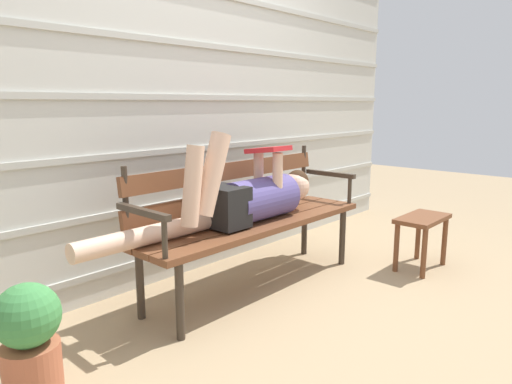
{
  "coord_description": "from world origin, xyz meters",
  "views": [
    {
      "loc": [
        -2.08,
        -1.83,
        1.17
      ],
      "look_at": [
        0.0,
        0.07,
        0.63
      ],
      "focal_mm": 32.47,
      "sensor_mm": 36.0,
      "label": 1
    }
  ],
  "objects_px": {
    "park_bench": "(248,212)",
    "footstool": "(422,228)",
    "reclining_person": "(245,197)",
    "potted_plant": "(30,340)"
  },
  "relations": [
    {
      "from": "park_bench",
      "to": "reclining_person",
      "type": "distance_m",
      "value": 0.17
    },
    {
      "from": "potted_plant",
      "to": "footstool",
      "type": "bearing_deg",
      "value": -11.66
    },
    {
      "from": "park_bench",
      "to": "footstool",
      "type": "xyz_separation_m",
      "value": [
        1.05,
        -0.7,
        -0.19
      ]
    },
    {
      "from": "park_bench",
      "to": "footstool",
      "type": "relative_size",
      "value": 3.75
    },
    {
      "from": "park_bench",
      "to": "footstool",
      "type": "distance_m",
      "value": 1.28
    },
    {
      "from": "reclining_person",
      "to": "park_bench",
      "type": "bearing_deg",
      "value": 34.65
    },
    {
      "from": "footstool",
      "to": "potted_plant",
      "type": "xyz_separation_m",
      "value": [
        -2.5,
        0.52,
        -0.04
      ]
    },
    {
      "from": "reclining_person",
      "to": "footstool",
      "type": "distance_m",
      "value": 1.35
    },
    {
      "from": "park_bench",
      "to": "reclining_person",
      "type": "bearing_deg",
      "value": -145.35
    },
    {
      "from": "footstool",
      "to": "reclining_person",
      "type": "bearing_deg",
      "value": 151.18
    }
  ]
}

